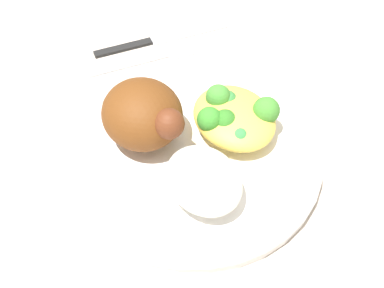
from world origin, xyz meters
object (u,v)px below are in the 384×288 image
Objects in this scene: mac_cheese_with_broccoli at (233,116)px; fork at (148,60)px; roasted_chicken at (144,115)px; rice_pile at (204,180)px; knife at (150,41)px; plate at (192,155)px.

fork is at bearing -172.03° from mac_cheese_with_broccoli.
rice_pile is (0.10, 0.02, -0.02)m from roasted_chicken.
knife is (-0.17, 0.09, -0.05)m from roasted_chicken.
plate is 1.47× the size of knife.
roasted_chicken reaches higher than plate.
roasted_chicken is (-0.04, -0.04, 0.04)m from plate.
fork is (-0.23, 0.05, -0.03)m from rice_pile.
mac_cheese_with_broccoli is (-0.01, 0.06, 0.03)m from plate.
rice_pile is at bearing -49.64° from mac_cheese_with_broccoli.
fork is (-0.18, 0.03, -0.01)m from plate.
plate is 0.06m from mac_cheese_with_broccoli.
mac_cheese_with_broccoli is at bearing 1.09° from knife.
plate is 0.07m from roasted_chicken.
roasted_chicken is 0.52× the size of knife.
knife is at bearing -178.91° from mac_cheese_with_broccoli.
roasted_chicken is 0.69× the size of fork.
knife is (-0.21, 0.05, -0.01)m from plate.
plate is at bearing -10.10° from fork.
fork is 0.75× the size of knife.
mac_cheese_with_broccoli reaches higher than knife.
plate is at bearing 162.92° from rice_pile.
plate is 0.22m from knife.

